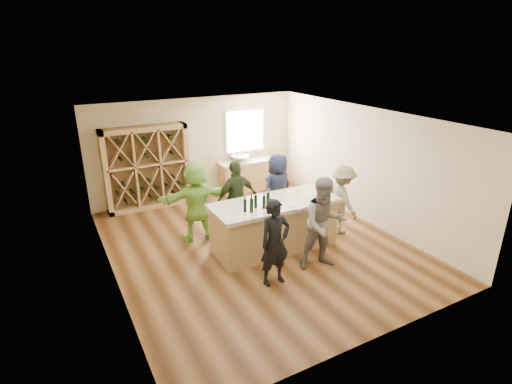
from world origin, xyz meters
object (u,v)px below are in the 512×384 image
wine_bottle_a (245,205)px  person_near_left (275,242)px  person_near_right (324,224)px  person_far_right (277,189)px  person_server (342,199)px  person_far_mid (237,198)px  wine_bottle_e (268,199)px  wine_rack (147,168)px  person_far_left (196,201)px  wine_bottle_b (252,205)px  sink (240,158)px  wine_bottle_c (256,201)px  wine_bottle_d (264,202)px  tasting_counter_base (274,227)px

wine_bottle_a → person_near_left: bearing=-83.6°
person_near_right → person_far_right: bearing=96.0°
person_server → person_far_mid: person_far_mid is taller
wine_bottle_e → wine_rack: bearing=112.1°
wine_bottle_e → person_far_left: (-1.05, 1.35, -0.32)m
wine_bottle_b → sink: bearing=66.8°
wine_bottle_a → wine_bottle_c: (0.28, 0.08, 0.00)m
wine_bottle_d → person_far_left: size_ratio=0.15×
wine_bottle_a → wine_bottle_d: wine_bottle_d is taller
sink → person_near_left: size_ratio=0.33×
person_near_left → person_far_right: person_far_right is taller
wine_bottle_a → person_far_left: 1.50m
person_server → person_far_right: (-1.00, 1.20, 0.05)m
wine_bottle_e → wine_bottle_a: bearing=-176.3°
sink → person_near_right: bearing=-96.0°
wine_rack → wine_bottle_e: size_ratio=7.36×
wine_rack → wine_bottle_b: wine_rack is taller
tasting_counter_base → wine_bottle_b: bearing=-158.8°
person_near_left → wine_rack: bearing=100.7°
wine_rack → wine_bottle_d: wine_rack is taller
wine_bottle_c → tasting_counter_base: bearing=11.2°
person_server → wine_bottle_c: bearing=97.8°
tasting_counter_base → person_far_mid: size_ratio=1.48×
tasting_counter_base → person_far_mid: bearing=111.9°
wine_bottle_e → person_server: 2.07m
wine_bottle_a → person_near_left: person_near_left is taller
sink → wine_bottle_d: 3.96m
person_near_right → person_far_right: (0.33, 2.26, -0.06)m
person_near_right → sink: bearing=98.1°
person_far_left → wine_bottle_e: bearing=134.1°
sink → wine_bottle_e: 3.86m
tasting_counter_base → wine_bottle_c: 0.89m
person_near_left → person_near_right: (1.13, 0.04, 0.10)m
tasting_counter_base → wine_bottle_a: wine_bottle_a is taller
tasting_counter_base → person_far_right: person_far_right is taller
wine_bottle_a → person_server: size_ratio=0.16×
person_far_right → wine_bottle_c: bearing=34.4°
wine_bottle_e → person_server: person_server is taller
sink → wine_bottle_a: wine_bottle_a is taller
wine_bottle_c → person_far_mid: person_far_mid is taller
tasting_counter_base → wine_bottle_d: size_ratio=9.59×
tasting_counter_base → person_far_left: person_far_left is taller
wine_bottle_e → person_near_right: bearing=-54.2°
person_far_right → person_server: bearing=120.0°
sink → wine_bottle_a: bearing=-115.0°
wine_bottle_c → person_far_left: bearing=121.2°
person_near_right → person_server: size_ratio=1.15×
wine_bottle_d → person_far_right: person_far_right is taller
wine_rack → tasting_counter_base: 4.04m
wine_rack → person_near_left: (1.08, -4.74, -0.27)m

